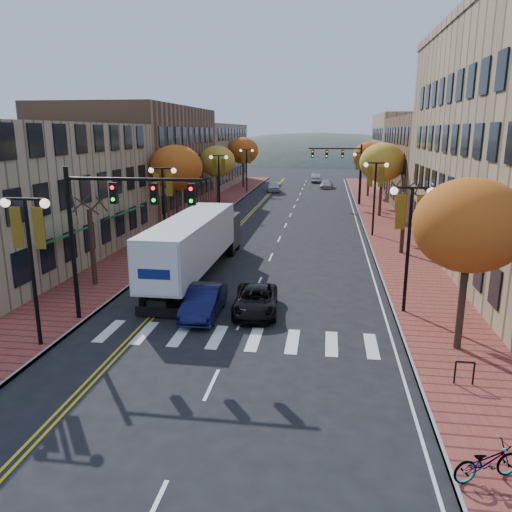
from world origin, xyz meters
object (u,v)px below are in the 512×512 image
at_px(semi_truck, 197,241).
at_px(navy_sedan, 204,301).
at_px(black_suv, 256,300).
at_px(bicycle, 487,462).

bearing_deg(semi_truck, navy_sedan, -72.52).
xyz_separation_m(semi_truck, navy_sedan, (1.93, -6.30, -1.49)).
bearing_deg(semi_truck, black_suv, -51.97).
distance_m(semi_truck, black_suv, 7.19).
relative_size(navy_sedan, bicycle, 2.32).
bearing_deg(semi_truck, bicycle, -54.71).
height_order(semi_truck, black_suv, semi_truck).
xyz_separation_m(black_suv, bicycle, (7.30, -11.07, 0.02)).
relative_size(navy_sedan, black_suv, 0.97).
xyz_separation_m(semi_truck, bicycle, (11.58, -16.63, -1.56)).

